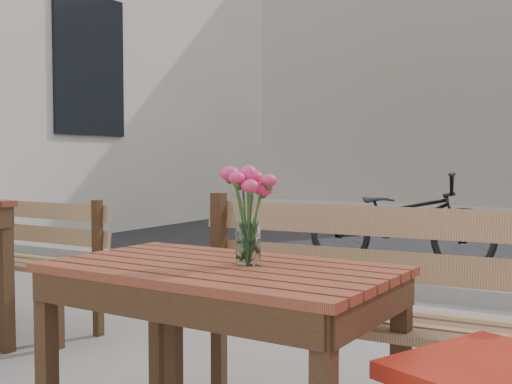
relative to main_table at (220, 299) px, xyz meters
The scene contains 6 objects.
street 4.98m from the main_table, 88.39° to the left, with size 30.00×8.12×0.12m.
main_table is the anchor object (origin of this frame).
main_bench 0.56m from the main_table, 57.16° to the left, with size 1.44×0.47×0.88m.
main_vase 0.32m from the main_table, 33.05° to the left, with size 0.17×0.17×0.31m.
second_bench 2.25m from the main_table, 155.69° to the left, with size 1.28×0.40×0.79m.
bicycle 4.10m from the main_table, 99.41° to the left, with size 0.59×1.68×0.89m, color black.
Camera 1 is at (0.96, -1.58, 1.01)m, focal length 45.00 mm.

